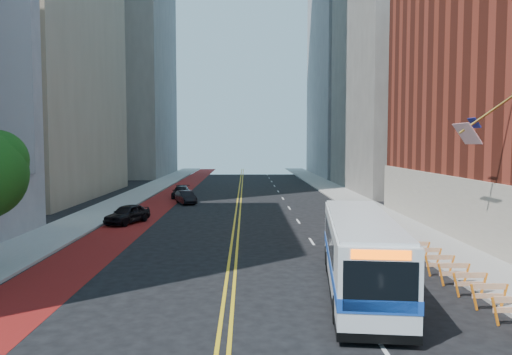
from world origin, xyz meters
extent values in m
plane|color=black|center=(0.00, 0.00, 0.00)|extent=(160.00, 160.00, 0.00)
cube|color=gray|center=(-12.00, 30.00, 0.07)|extent=(4.00, 140.00, 0.15)
cube|color=gray|center=(12.00, 30.00, 0.07)|extent=(4.00, 140.00, 0.15)
cube|color=maroon|center=(-8.10, 30.00, 0.00)|extent=(3.60, 140.00, 0.01)
cube|color=gold|center=(-0.18, 30.00, 0.00)|extent=(0.14, 140.00, 0.01)
cube|color=gold|center=(0.18, 30.00, 0.00)|extent=(0.14, 140.00, 0.01)
cube|color=silver|center=(4.80, -2.00, 0.01)|extent=(0.14, 2.20, 0.01)
cube|color=silver|center=(4.80, 6.00, 0.01)|extent=(0.14, 2.20, 0.01)
cube|color=silver|center=(4.80, 14.00, 0.01)|extent=(0.14, 2.20, 0.01)
cube|color=silver|center=(4.80, 22.00, 0.01)|extent=(0.14, 2.20, 0.01)
cube|color=silver|center=(4.80, 30.00, 0.01)|extent=(0.14, 2.20, 0.01)
cube|color=silver|center=(4.80, 38.00, 0.01)|extent=(0.14, 2.20, 0.01)
cube|color=silver|center=(4.80, 46.00, 0.01)|extent=(0.14, 2.20, 0.01)
cube|color=silver|center=(4.80, 54.00, 0.01)|extent=(0.14, 2.20, 0.01)
cube|color=silver|center=(4.80, 62.00, 0.01)|extent=(0.14, 2.20, 0.01)
cube|color=silver|center=(4.80, 70.00, 0.01)|extent=(0.14, 2.20, 0.01)
cube|color=silver|center=(4.80, 78.00, 0.01)|extent=(0.14, 2.20, 0.01)
cube|color=silver|center=(4.80, 86.00, 0.01)|extent=(0.14, 2.20, 0.01)
cube|color=#9E9384|center=(14.05, 12.00, 2.00)|extent=(0.50, 36.00, 4.00)
cube|color=black|center=(14.15, 13.00, 1.10)|extent=(0.35, 2.80, 2.20)
cube|color=black|center=(14.15, 20.00, 1.10)|extent=(0.35, 2.80, 2.20)
cylinder|color=#A57F33|center=(12.70, 8.00, 7.60)|extent=(2.85, 0.12, 2.05)
cube|color=#B21419|center=(11.70, 8.00, 6.60)|extent=(0.75, 1.90, 1.05)
cube|color=navy|center=(12.25, 8.45, 7.15)|extent=(0.39, 0.85, 0.52)
cube|color=slate|center=(23.00, 48.00, 20.00)|extent=(18.00, 26.00, 40.00)
cube|color=gray|center=(24.00, 78.00, 27.50)|extent=(20.00, 28.00, 55.00)
cube|color=slate|center=(-24.00, 78.00, 32.50)|extent=(20.00, 26.00, 65.00)
cube|color=orange|center=(9.05, -0.45, 0.50)|extent=(0.32, 0.06, 0.99)
cube|color=orange|center=(9.60, -0.45, 0.90)|extent=(1.25, 0.05, 0.22)
cube|color=orange|center=(9.60, -0.45, 0.55)|extent=(1.25, 0.05, 0.18)
cube|color=orange|center=(9.05, 1.10, 0.50)|extent=(0.32, 0.06, 0.99)
cube|color=orange|center=(10.15, 1.10, 0.50)|extent=(0.32, 0.06, 0.99)
cube|color=orange|center=(9.60, 1.10, 0.90)|extent=(1.25, 0.05, 0.22)
cube|color=orange|center=(9.60, 1.10, 0.55)|extent=(1.25, 0.05, 0.18)
cube|color=orange|center=(9.05, 2.65, 0.50)|extent=(0.32, 0.06, 0.99)
cube|color=orange|center=(10.15, 2.65, 0.50)|extent=(0.32, 0.06, 0.99)
cube|color=orange|center=(9.60, 2.65, 0.90)|extent=(1.25, 0.05, 0.22)
cube|color=orange|center=(9.60, 2.65, 0.55)|extent=(1.25, 0.05, 0.18)
cube|color=orange|center=(9.05, 4.20, 0.50)|extent=(0.32, 0.06, 0.99)
cube|color=orange|center=(10.15, 4.20, 0.50)|extent=(0.32, 0.06, 0.99)
cube|color=orange|center=(9.60, 4.20, 0.90)|extent=(1.25, 0.05, 0.22)
cube|color=orange|center=(9.60, 4.20, 0.55)|extent=(1.25, 0.05, 0.18)
cube|color=orange|center=(9.05, 5.75, 0.50)|extent=(0.32, 0.06, 0.99)
cube|color=orange|center=(10.15, 5.75, 0.50)|extent=(0.32, 0.06, 0.99)
cube|color=orange|center=(9.60, 5.75, 0.90)|extent=(1.25, 0.05, 0.22)
cube|color=orange|center=(9.60, 5.75, 0.55)|extent=(1.25, 0.05, 0.18)
cube|color=orange|center=(9.05, 7.30, 0.50)|extent=(0.32, 0.06, 0.99)
cube|color=orange|center=(10.15, 7.30, 0.50)|extent=(0.32, 0.06, 0.99)
cube|color=orange|center=(9.60, 7.30, 0.90)|extent=(1.25, 0.05, 0.22)
cube|color=orange|center=(9.60, 7.30, 0.55)|extent=(1.25, 0.05, 0.18)
cube|color=orange|center=(9.05, 8.85, 0.50)|extent=(0.32, 0.06, 0.99)
cube|color=orange|center=(10.15, 8.85, 0.50)|extent=(0.32, 0.06, 0.99)
cube|color=orange|center=(9.60, 8.85, 0.90)|extent=(1.25, 0.05, 0.22)
cube|color=orange|center=(9.60, 8.85, 0.55)|extent=(1.25, 0.05, 0.18)
cube|color=silver|center=(5.37, 3.40, 1.70)|extent=(3.92, 11.70, 2.73)
cube|color=#1642AA|center=(5.37, 3.40, 1.29)|extent=(3.96, 11.74, 0.43)
cube|color=black|center=(5.47, 4.16, 2.15)|extent=(3.53, 8.29, 0.91)
cube|color=black|center=(4.65, -2.26, 1.91)|extent=(2.18, 0.37, 1.53)
cube|color=black|center=(6.10, 9.07, 2.10)|extent=(1.99, 0.35, 0.96)
cube|color=#FF5905|center=(4.65, -2.27, 2.87)|extent=(1.74, 0.30, 0.29)
cube|color=silver|center=(5.37, 3.40, 3.11)|extent=(3.72, 11.12, 0.11)
cube|color=black|center=(5.37, 3.40, 0.33)|extent=(3.95, 11.73, 0.29)
cylinder|color=black|center=(3.79, -0.10, 0.48)|extent=(0.41, 0.99, 0.96)
cylinder|color=black|center=(6.03, -0.39, 0.48)|extent=(0.41, 0.99, 0.96)
cylinder|color=black|center=(4.66, 6.73, 0.48)|extent=(0.41, 0.99, 0.96)
cylinder|color=black|center=(6.90, 6.45, 0.48)|extent=(0.41, 0.99, 0.96)
cylinder|color=black|center=(4.84, 8.10, 0.48)|extent=(0.41, 0.99, 0.96)
cylinder|color=black|center=(7.07, 7.81, 0.48)|extent=(0.41, 0.99, 0.96)
imported|color=black|center=(-8.34, 21.28, 0.73)|extent=(3.19, 4.61, 1.46)
imported|color=black|center=(-5.37, 33.65, 0.65)|extent=(2.69, 4.18, 1.30)
imported|color=black|center=(-6.54, 38.98, 0.65)|extent=(1.94, 4.52, 1.30)
camera|label=1|loc=(0.68, -16.63, 6.15)|focal=35.00mm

